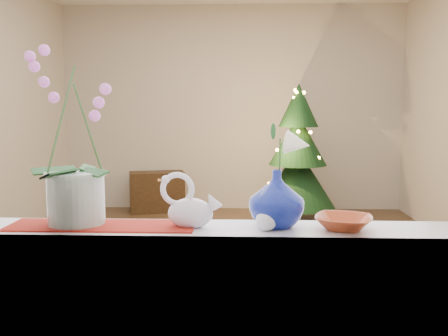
# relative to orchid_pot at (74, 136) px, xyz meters

# --- Properties ---
(ground) EXTENTS (5.00, 5.00, 0.00)m
(ground) POSITION_rel_orchid_pot_xyz_m (0.48, 2.35, -1.26)
(ground) COLOR #372316
(ground) RESTS_ON ground
(wall_back) EXTENTS (4.50, 0.10, 2.70)m
(wall_back) POSITION_rel_orchid_pot_xyz_m (0.48, 4.85, 0.09)
(wall_back) COLOR #BEB4A6
(wall_back) RESTS_ON ground
(wall_front) EXTENTS (4.50, 0.10, 2.70)m
(wall_front) POSITION_rel_orchid_pot_xyz_m (0.48, -0.15, 0.09)
(wall_front) COLOR #BEB4A6
(wall_front) RESTS_ON ground
(windowsill) EXTENTS (2.20, 0.26, 0.04)m
(windowsill) POSITION_rel_orchid_pot_xyz_m (0.48, -0.02, -0.36)
(windowsill) COLOR white
(windowsill) RESTS_ON window_apron
(window_frame) EXTENTS (2.22, 0.06, 1.60)m
(window_frame) POSITION_rel_orchid_pot_xyz_m (0.48, -0.12, 0.44)
(window_frame) COLOR white
(window_frame) RESTS_ON windowsill
(runner) EXTENTS (0.70, 0.20, 0.01)m
(runner) POSITION_rel_orchid_pot_xyz_m (0.10, -0.02, -0.33)
(runner) COLOR maroon
(runner) RESTS_ON windowsill
(orchid_pot) EXTENTS (0.30, 0.30, 0.67)m
(orchid_pot) POSITION_rel_orchid_pot_xyz_m (0.00, 0.00, 0.00)
(orchid_pot) COLOR white
(orchid_pot) RESTS_ON windowsill
(swan) EXTENTS (0.25, 0.16, 0.20)m
(swan) POSITION_rel_orchid_pot_xyz_m (0.44, -0.02, -0.24)
(swan) COLOR silver
(swan) RESTS_ON windowsill
(blue_vase) EXTENTS (0.29, 0.29, 0.25)m
(blue_vase) POSITION_rel_orchid_pot_xyz_m (0.76, -0.00, -0.21)
(blue_vase) COLOR #071260
(blue_vase) RESTS_ON windowsill
(lily) EXTENTS (0.14, 0.08, 0.19)m
(lily) POSITION_rel_orchid_pot_xyz_m (0.76, -0.00, 0.00)
(lily) COLOR white
(lily) RESTS_ON blue_vase
(paperweight) EXTENTS (0.09, 0.09, 0.08)m
(paperweight) POSITION_rel_orchid_pot_xyz_m (0.72, -0.06, -0.30)
(paperweight) COLOR white
(paperweight) RESTS_ON windowsill
(amber_dish) EXTENTS (0.22, 0.22, 0.04)m
(amber_dish) POSITION_rel_orchid_pot_xyz_m (1.00, -0.03, -0.31)
(amber_dish) COLOR #A9421F
(amber_dish) RESTS_ON windowsill
(xmas_tree) EXTENTS (0.91, 0.91, 1.64)m
(xmas_tree) POSITION_rel_orchid_pot_xyz_m (1.27, 4.04, -0.44)
(xmas_tree) COLOR black
(xmas_tree) RESTS_ON ground
(side_table) EXTENTS (0.77, 0.52, 0.53)m
(side_table) POSITION_rel_orchid_pot_xyz_m (-0.50, 4.60, -0.99)
(side_table) COLOR black
(side_table) RESTS_ON ground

